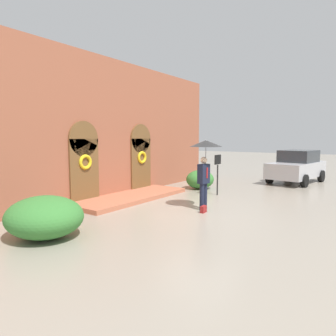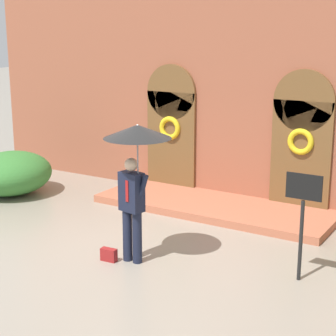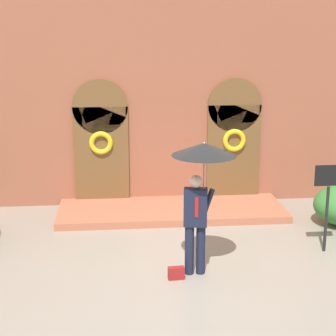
{
  "view_description": "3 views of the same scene",
  "coord_description": "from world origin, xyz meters",
  "px_view_note": "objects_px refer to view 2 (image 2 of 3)",
  "views": [
    {
      "loc": [
        -8.77,
        -4.97,
        2.45
      ],
      "look_at": [
        -0.11,
        1.18,
        1.36
      ],
      "focal_mm": 32.0,
      "sensor_mm": 36.0,
      "label": 1
    },
    {
      "loc": [
        5.24,
        -7.41,
        3.83
      ],
      "look_at": [
        -0.24,
        1.53,
        1.23
      ],
      "focal_mm": 60.0,
      "sensor_mm": 36.0,
      "label": 2
    },
    {
      "loc": [
        -1.23,
        -9.22,
        4.29
      ],
      "look_at": [
        -0.22,
        1.6,
        1.48
      ],
      "focal_mm": 60.0,
      "sensor_mm": 36.0,
      "label": 3
    }
  ],
  "objects_px": {
    "handbag": "(109,255)",
    "sign_post": "(303,209)",
    "shrub_left": "(12,173)",
    "person_with_umbrella": "(136,152)"
  },
  "relations": [
    {
      "from": "person_with_umbrella",
      "to": "shrub_left",
      "type": "bearing_deg",
      "value": 159.6
    },
    {
      "from": "handbag",
      "to": "sign_post",
      "type": "relative_size",
      "value": 0.16
    },
    {
      "from": "person_with_umbrella",
      "to": "handbag",
      "type": "distance_m",
      "value": 1.87
    },
    {
      "from": "sign_post",
      "to": "handbag",
      "type": "bearing_deg",
      "value": -162.06
    },
    {
      "from": "sign_post",
      "to": "shrub_left",
      "type": "distance_m",
      "value": 7.51
    },
    {
      "from": "person_with_umbrella",
      "to": "sign_post",
      "type": "bearing_deg",
      "value": 16.83
    },
    {
      "from": "sign_post",
      "to": "shrub_left",
      "type": "bearing_deg",
      "value": 172.02
    },
    {
      "from": "handbag",
      "to": "person_with_umbrella",
      "type": "bearing_deg",
      "value": 19.49
    },
    {
      "from": "person_with_umbrella",
      "to": "handbag",
      "type": "bearing_deg",
      "value": -156.11
    },
    {
      "from": "shrub_left",
      "to": "sign_post",
      "type": "bearing_deg",
      "value": -7.98
    }
  ]
}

